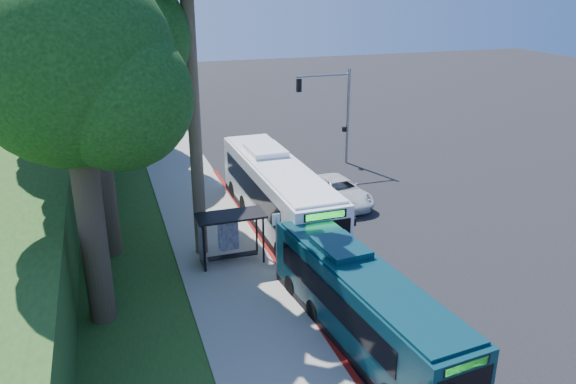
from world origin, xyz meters
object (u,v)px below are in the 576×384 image
object	(u,v)px
bus_shelter	(225,229)
pickup	(339,191)
white_bus	(277,192)
teal_bus	(362,303)

from	to	relation	value
bus_shelter	pickup	size ratio (longest dim) A/B	0.59
bus_shelter	white_bus	distance (m)	5.13
bus_shelter	teal_bus	bearing A→B (deg)	-65.81
bus_shelter	teal_bus	xyz separation A→B (m)	(3.44, -7.67, -0.22)
white_bus	teal_bus	xyz separation A→B (m)	(-0.25, -11.23, -0.34)
bus_shelter	teal_bus	distance (m)	8.41
white_bus	pickup	world-z (taller)	white_bus
white_bus	teal_bus	world-z (taller)	white_bus
teal_bus	white_bus	bearing A→B (deg)	83.16
pickup	white_bus	bearing A→B (deg)	-162.19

